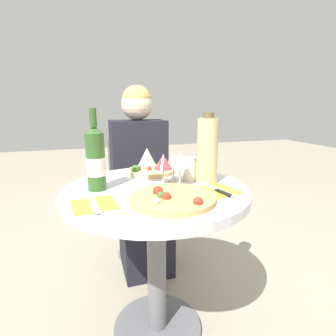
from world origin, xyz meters
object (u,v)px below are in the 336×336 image
(dining_table, at_px, (156,224))
(pizza_large, at_px, (172,198))
(chair_behind_diner, at_px, (138,197))
(seated_diner, at_px, (141,186))
(tall_carafe, at_px, (207,150))
(wine_bottle, at_px, (96,159))

(dining_table, relative_size, pizza_large, 2.48)
(chair_behind_diner, height_order, seated_diner, seated_diner)
(dining_table, distance_m, seated_diner, 0.62)
(dining_table, relative_size, tall_carafe, 2.53)
(chair_behind_diner, distance_m, pizza_large, 0.99)
(tall_carafe, bearing_deg, wine_bottle, 174.93)
(chair_behind_diner, xyz_separation_m, pizza_large, (-0.05, -0.94, 0.32))
(pizza_large, bearing_deg, tall_carafe, 38.90)
(seated_diner, height_order, tall_carafe, seated_diner)
(chair_behind_diner, bearing_deg, pizza_large, 87.25)
(dining_table, xyz_separation_m, seated_diner, (0.06, 0.62, -0.01))
(wine_bottle, bearing_deg, dining_table, -10.41)
(dining_table, relative_size, wine_bottle, 2.38)
(wine_bottle, distance_m, tall_carafe, 0.48)
(dining_table, height_order, tall_carafe, tall_carafe)
(pizza_large, bearing_deg, chair_behind_diner, 87.25)
(seated_diner, relative_size, pizza_large, 3.76)
(chair_behind_diner, bearing_deg, seated_diner, 90.00)
(dining_table, relative_size, seated_diner, 0.66)
(dining_table, height_order, seated_diner, seated_diner)
(seated_diner, distance_m, wine_bottle, 0.72)
(dining_table, relative_size, chair_behind_diner, 0.93)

